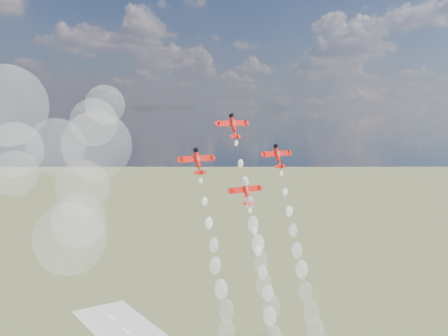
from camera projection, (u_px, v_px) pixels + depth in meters
name	position (u px, v px, depth m)	size (l,w,h in m)	color
plane_lead	(233.00, 125.00, 168.87)	(11.48, 4.97, 7.91)	red
plane_left	(198.00, 161.00, 158.36)	(11.48, 4.97, 7.91)	red
plane_right	(278.00, 156.00, 175.71)	(11.48, 4.97, 7.91)	red
plane_slot	(246.00, 192.00, 165.21)	(11.48, 4.97, 7.91)	red
smoke_trail_lead	(263.00, 272.00, 161.03)	(5.47, 20.83, 52.24)	white
smoke_trail_left	(226.00, 319.00, 150.52)	(5.64, 20.38, 51.69)	white
smoke_trail_right	(308.00, 298.00, 167.84)	(5.53, 20.19, 51.72)	white
drifted_smoke_cloud	(24.00, 160.00, 145.92)	(75.18, 34.20, 60.25)	white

